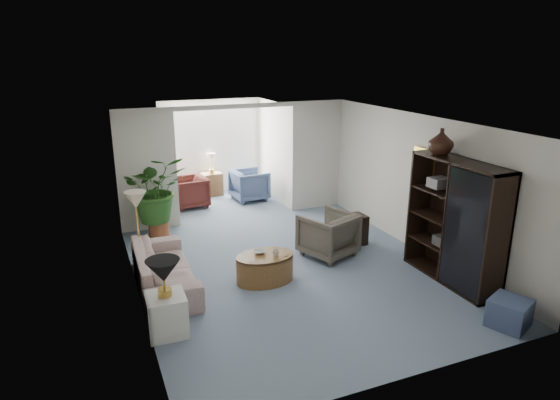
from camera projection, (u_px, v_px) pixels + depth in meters
name	position (u px, v px, depth m)	size (l,w,h in m)	color
floor	(294.00, 272.00, 8.15)	(6.00, 6.00, 0.00)	#7B8DA2
sunroom_floor	(225.00, 204.00, 11.77)	(2.60, 2.60, 0.00)	#7B8DA2
back_pier_left	(147.00, 171.00, 9.73)	(1.20, 0.12, 2.50)	white
back_pier_right	(316.00, 156.00, 11.12)	(1.20, 0.12, 2.50)	white
back_header	(236.00, 106.00, 10.07)	(2.60, 0.12, 0.10)	white
window_pane	(211.00, 139.00, 12.30)	(2.20, 0.02, 1.50)	white
window_blinds	(211.00, 140.00, 12.28)	(2.20, 0.02, 1.50)	white
framed_picture	(425.00, 162.00, 8.46)	(0.04, 0.50, 0.40)	#BAB295
sofa	(164.00, 268.00, 7.57)	(2.13, 0.83, 0.62)	beige
end_table	(167.00, 315.00, 6.32)	(0.50, 0.50, 0.55)	white
table_lamp	(163.00, 271.00, 6.14)	(0.44, 0.44, 0.30)	black
floor_lamp	(136.00, 200.00, 7.85)	(0.36, 0.36, 0.28)	beige
coffee_table	(265.00, 268.00, 7.79)	(0.95, 0.95, 0.45)	olive
coffee_bowl	(260.00, 252.00, 7.78)	(0.19, 0.19, 0.05)	silver
coffee_cup	(276.00, 253.00, 7.67)	(0.11, 0.11, 0.10)	beige
wingback_chair	(328.00, 235.00, 8.72)	(0.85, 0.87, 0.80)	#635A4E
side_table_dark	(353.00, 230.00, 9.27)	(0.47, 0.38, 0.57)	black
entertainment_cabinet	(455.00, 222.00, 7.61)	(0.47, 1.78, 1.98)	black
cabinet_urn	(441.00, 141.00, 7.69)	(0.40, 0.40, 0.41)	#331911
ottoman	(509.00, 313.00, 6.52)	(0.48, 0.48, 0.38)	#49577E
plant_pot	(159.00, 228.00, 9.69)	(0.40, 0.40, 0.32)	#9E502E
house_plant	(156.00, 189.00, 9.45)	(1.20, 1.04, 1.33)	#295A1E
sunroom_chair_blue	(249.00, 185.00, 11.98)	(0.80, 0.82, 0.75)	#49577E
sunroom_chair_maroon	(189.00, 192.00, 11.44)	(0.77, 0.79, 0.72)	#55201D
sunroom_table	(212.00, 184.00, 12.39)	(0.48, 0.37, 0.58)	olive
shelf_clutter	(458.00, 218.00, 7.47)	(0.30, 1.19, 1.06)	#605C5A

